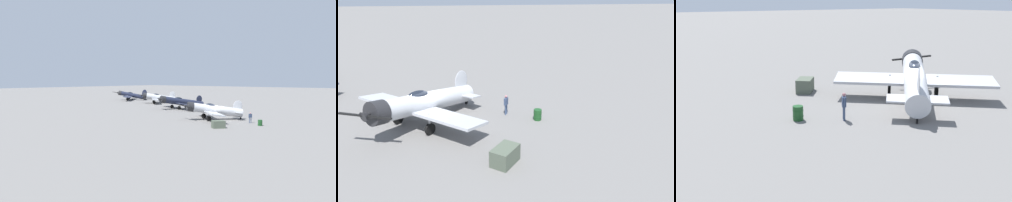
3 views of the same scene
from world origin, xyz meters
TOP-DOWN VIEW (x-y plane):
  - ground_plane at (0.00, 0.00)m, footprint 400.00×400.00m
  - airplane_foreground at (0.37, -0.35)m, footprint 9.20×9.23m
  - airplane_mid_apron at (-10.09, -14.60)m, footprint 11.17×13.17m
  - airplane_far_line at (-17.53, -27.95)m, footprint 8.88×9.01m
  - airplane_outer_stand at (-21.64, -42.57)m, footprint 11.67×9.78m
  - ground_crew_mechanic at (-0.16, 5.71)m, footprint 0.54×0.40m
  - equipment_crate at (6.67, 4.27)m, footprint 1.93×1.88m
  - fuel_drum at (1.33, 7.79)m, footprint 0.62×0.62m

SIDE VIEW (x-z plane):
  - ground_plane at x=0.00m, z-range 0.00..0.00m
  - fuel_drum at x=1.33m, z-range 0.00..0.81m
  - equipment_crate at x=6.67m, z-range 0.00..0.98m
  - ground_crew_mechanic at x=-0.16m, z-range 0.17..1.73m
  - airplane_outer_stand at x=-21.64m, z-range -0.20..3.17m
  - airplane_mid_apron at x=-10.09m, z-range -0.02..2.99m
  - airplane_far_line at x=-17.53m, z-range -0.11..3.14m
  - airplane_foreground at x=0.37m, z-range 0.02..3.14m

